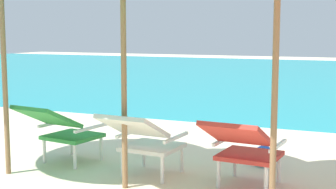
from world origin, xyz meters
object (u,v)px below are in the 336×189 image
lounge_chair_center (144,138)px  lounge_chair_left (61,128)px  lounge_chair_right (244,146)px  beach_ball (264,156)px

lounge_chair_center → lounge_chair_left: bearing=174.5°
lounge_chair_left → lounge_chair_right: same height
lounge_chair_center → lounge_chair_right: same height
lounge_chair_left → beach_ball: lounge_chair_left is taller
lounge_chair_center → beach_ball: lounge_chair_center is taller
lounge_chair_center → lounge_chair_right: bearing=3.2°
lounge_chair_left → beach_ball: bearing=22.8°
lounge_chair_center → beach_ball: size_ratio=4.08×
lounge_chair_right → lounge_chair_center: bearing=-176.8°
lounge_chair_left → beach_ball: size_ratio=4.25×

